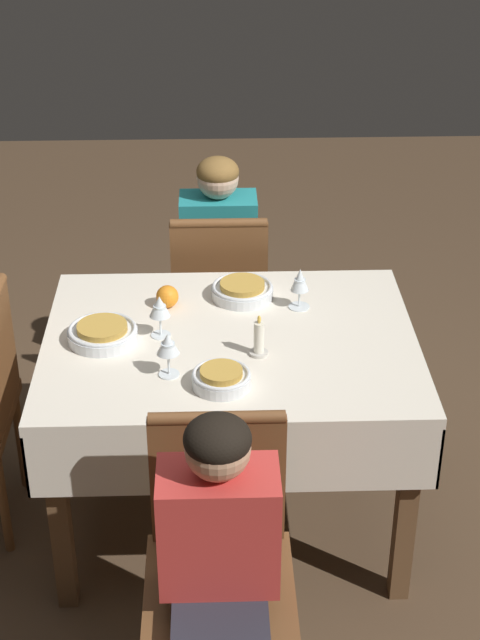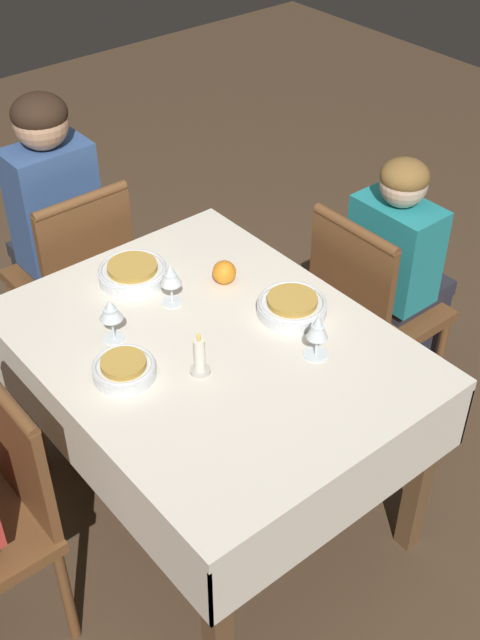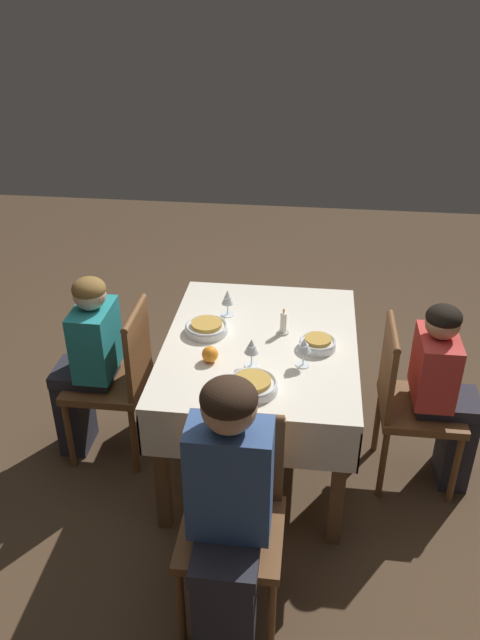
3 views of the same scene
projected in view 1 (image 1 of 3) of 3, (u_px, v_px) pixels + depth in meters
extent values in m
plane|color=#4C3826|center=(231.00, 514.00, 3.48)|extent=(8.00, 8.00, 0.00)
cube|color=silver|center=(230.00, 343.00, 3.13)|extent=(1.19, 0.93, 0.04)
cube|color=silver|center=(234.00, 463.00, 2.79)|extent=(1.19, 0.01, 0.21)
cube|color=silver|center=(227.00, 307.00, 3.59)|extent=(1.19, 0.01, 0.21)
cube|color=silver|center=(48.00, 379.00, 3.17)|extent=(0.01, 0.93, 0.21)
cube|color=silver|center=(411.00, 372.00, 3.21)|extent=(0.01, 0.93, 0.21)
cube|color=brown|center=(60.00, 517.00, 2.95)|extent=(0.06, 0.06, 0.70)
cube|color=brown|center=(406.00, 509.00, 2.98)|extent=(0.06, 0.06, 0.70)
cube|color=brown|center=(87.00, 375.00, 3.64)|extent=(0.06, 0.06, 0.70)
cube|color=brown|center=(368.00, 370.00, 3.67)|extent=(0.06, 0.06, 0.70)
cylinder|color=brown|center=(20.00, 439.00, 3.53)|extent=(0.03, 0.03, 0.41)
cylinder|color=brown|center=(3.00, 501.00, 3.23)|extent=(0.03, 0.03, 0.41)
cube|color=brown|center=(219.00, 301.00, 3.96)|extent=(0.40, 0.40, 0.04)
cube|color=brown|center=(219.00, 273.00, 3.69)|extent=(0.36, 0.03, 0.40)
cylinder|color=brown|center=(219.00, 223.00, 3.59)|extent=(0.36, 0.04, 0.04)
cylinder|color=brown|center=(259.00, 327.00, 4.22)|extent=(0.03, 0.03, 0.41)
cylinder|color=brown|center=(179.00, 329.00, 4.21)|extent=(0.03, 0.03, 0.41)
cylinder|color=brown|center=(263.00, 370.00, 3.93)|extent=(0.03, 0.03, 0.41)
cylinder|color=brown|center=(178.00, 372.00, 3.92)|extent=(0.03, 0.03, 0.41)
cube|color=brown|center=(220.00, 590.00, 2.58)|extent=(0.40, 0.40, 0.04)
cube|color=brown|center=(218.00, 480.00, 2.62)|extent=(0.36, 0.03, 0.40)
cylinder|color=brown|center=(217.00, 418.00, 2.52)|extent=(0.36, 0.04, 0.04)
cylinder|color=brown|center=(160.00, 605.00, 2.83)|extent=(0.03, 0.03, 0.41)
cylinder|color=brown|center=(279.00, 602.00, 2.84)|extent=(0.03, 0.03, 0.41)
cube|color=#282833|center=(219.00, 321.00, 4.23)|extent=(0.22, 0.14, 0.45)
cube|color=#282833|center=(219.00, 277.00, 4.03)|extent=(0.24, 0.31, 0.06)
cube|color=teal|center=(219.00, 240.00, 3.85)|extent=(0.30, 0.18, 0.36)
sphere|color=beige|center=(218.00, 178.00, 3.73)|extent=(0.16, 0.16, 0.16)
ellipsoid|color=brown|center=(218.00, 172.00, 3.71)|extent=(0.16, 0.16, 0.11)
cube|color=#282833|center=(220.00, 609.00, 2.45)|extent=(0.24, 0.31, 0.06)
cube|color=red|center=(219.00, 527.00, 2.43)|extent=(0.30, 0.18, 0.33)
sphere|color=tan|center=(218.00, 449.00, 2.31)|extent=(0.16, 0.16, 0.16)
ellipsoid|color=black|center=(217.00, 439.00, 2.29)|extent=(0.16, 0.16, 0.11)
cylinder|color=silver|center=(103.00, 335.00, 3.10)|extent=(0.22, 0.22, 0.04)
torus|color=silver|center=(102.00, 329.00, 3.09)|extent=(0.22, 0.22, 0.01)
cylinder|color=gold|center=(102.00, 327.00, 3.09)|extent=(0.16, 0.16, 0.02)
cylinder|color=white|center=(161.00, 335.00, 3.13)|extent=(0.06, 0.06, 0.00)
cylinder|color=white|center=(160.00, 325.00, 3.11)|extent=(0.01, 0.01, 0.07)
cone|color=white|center=(160.00, 306.00, 3.08)|extent=(0.07, 0.07, 0.07)
cylinder|color=white|center=(160.00, 310.00, 3.09)|extent=(0.04, 0.04, 0.03)
cylinder|color=silver|center=(242.00, 292.00, 3.35)|extent=(0.21, 0.21, 0.04)
torus|color=silver|center=(242.00, 287.00, 3.34)|extent=(0.21, 0.21, 0.01)
cylinder|color=gold|center=(242.00, 285.00, 3.34)|extent=(0.15, 0.15, 0.02)
cylinder|color=white|center=(299.00, 307.00, 3.30)|extent=(0.07, 0.07, 0.00)
cylinder|color=white|center=(299.00, 298.00, 3.28)|extent=(0.01, 0.01, 0.06)
cone|color=white|center=(300.00, 280.00, 3.24)|extent=(0.06, 0.06, 0.08)
cylinder|color=white|center=(300.00, 284.00, 3.25)|extent=(0.04, 0.04, 0.03)
cylinder|color=silver|center=(221.00, 380.00, 2.87)|extent=(0.17, 0.17, 0.04)
torus|color=silver|center=(221.00, 374.00, 2.86)|extent=(0.17, 0.17, 0.01)
cylinder|color=gold|center=(221.00, 372.00, 2.86)|extent=(0.13, 0.13, 0.02)
cylinder|color=white|center=(169.00, 374.00, 2.93)|extent=(0.06, 0.06, 0.00)
cylinder|color=white|center=(169.00, 363.00, 2.91)|extent=(0.01, 0.01, 0.07)
cone|color=white|center=(168.00, 344.00, 2.88)|extent=(0.07, 0.07, 0.07)
cylinder|color=white|center=(168.00, 347.00, 2.89)|extent=(0.04, 0.04, 0.03)
cylinder|color=beige|center=(259.00, 353.00, 3.03)|extent=(0.06, 0.06, 0.01)
cylinder|color=white|center=(259.00, 337.00, 3.00)|extent=(0.03, 0.03, 0.10)
ellipsoid|color=#F9C64C|center=(259.00, 320.00, 2.97)|extent=(0.01, 0.01, 0.03)
sphere|color=orange|center=(167.00, 296.00, 3.28)|extent=(0.08, 0.08, 0.08)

